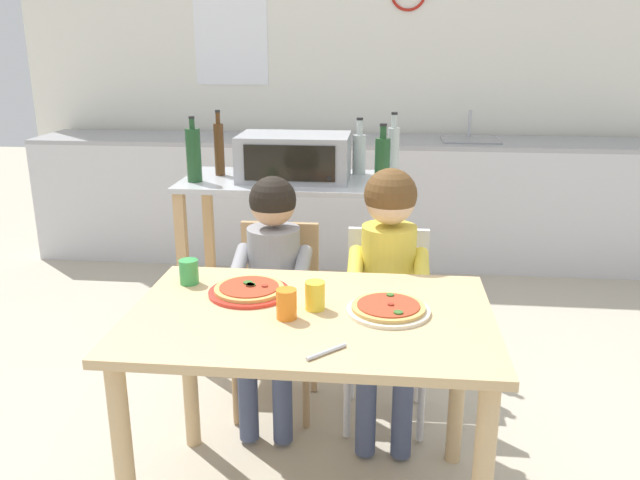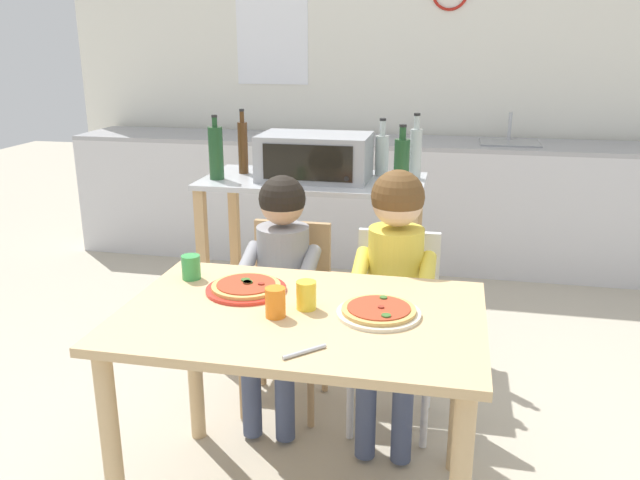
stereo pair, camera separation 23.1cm
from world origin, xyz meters
The scene contains 21 objects.
ground_plane centered at (0.00, 1.25, 0.00)m, with size 12.49×12.49×0.00m, color #B7AD99.
back_wall_tiled centered at (0.00, 3.18, 1.35)m, with size 5.20×0.14×2.70m.
kitchen_counter centered at (0.00, 2.77, 0.45)m, with size 4.68×0.60×1.10m.
kitchen_island_cart centered at (-0.24, 1.26, 0.61)m, with size 1.11×0.56×0.91m.
toaster_oven centered at (-0.23, 1.26, 1.03)m, with size 0.54×0.35×0.22m.
bottle_brown_beer centered at (-0.71, 1.15, 1.05)m, with size 0.07×0.07×0.32m.
bottle_squat_spirits centered at (-0.62, 1.32, 1.06)m, with size 0.05×0.05×0.33m.
bottle_clear_vinegar centered at (0.21, 1.19, 1.03)m, with size 0.07×0.07×0.29m.
bottle_dark_olive_oil centered at (0.26, 1.37, 1.05)m, with size 0.06×0.06×0.33m.
bottle_slim_sauce centered at (0.09, 1.42, 1.03)m, with size 0.07×0.07×0.29m.
dining_table centered at (0.00, 0.00, 0.63)m, with size 1.17×0.77×0.75m.
dining_chair_left centered at (-0.23, 0.69, 0.48)m, with size 0.36×0.36×0.81m.
dining_chair_right centered at (0.25, 0.64, 0.48)m, with size 0.36×0.36×0.81m.
child_in_grey_shirt centered at (-0.23, 0.57, 0.67)m, with size 0.32×0.42×1.04m.
child_in_yellow_shirt centered at (0.25, 0.53, 0.72)m, with size 0.32×0.42×1.09m.
pizza_plate_red_rimmed centered at (-0.23, 0.13, 0.76)m, with size 0.28×0.28×0.03m.
pizza_plate_cream centered at (0.25, 0.02, 0.76)m, with size 0.27×0.27×0.03m.
drinking_cup_green centered at (-0.46, 0.21, 0.79)m, with size 0.07×0.07×0.09m, color green.
drinking_cup_orange centered at (-0.07, -0.05, 0.80)m, with size 0.06×0.06×0.10m, color orange.
drinking_cup_yellow centered at (0.01, 0.03, 0.80)m, with size 0.07×0.07×0.09m, color yellow.
serving_spoon centered at (0.08, -0.28, 0.75)m, with size 0.01×0.01×0.14m, color #B7BABF.
Camera 1 is at (0.23, -1.90, 1.59)m, focal length 36.36 mm.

